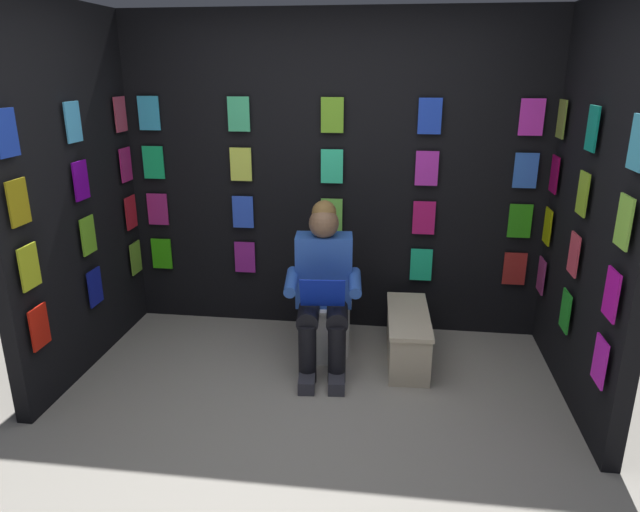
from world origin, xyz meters
The scene contains 7 objects.
ground_plane centered at (0.00, 0.00, 0.00)m, with size 30.00×30.00×0.00m, color #9E998E.
display_wall_back centered at (0.00, -1.72, 1.24)m, with size 3.39×0.14×2.49m.
display_wall_left centered at (-1.69, -0.83, 1.24)m, with size 0.14×1.67×2.49m.
display_wall_right centered at (1.69, -0.83, 1.24)m, with size 0.14×1.67×2.49m.
toilet centered at (0.00, -1.21, 0.33)m, with size 0.43×0.57×0.77m.
person_reading centered at (-0.02, -0.98, 0.60)m, with size 0.55×0.71×1.19m.
comic_longbox_near centered at (-0.62, -1.12, 0.19)m, with size 0.33×0.83×0.37m.
Camera 1 is at (-0.48, 2.70, 2.06)m, focal length 31.92 mm.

